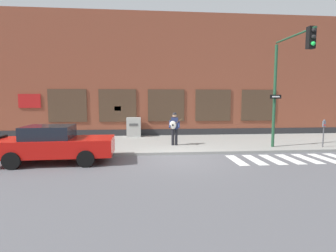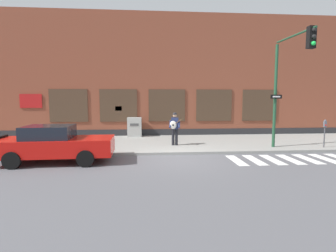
{
  "view_description": "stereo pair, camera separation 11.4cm",
  "coord_description": "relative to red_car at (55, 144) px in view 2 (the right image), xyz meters",
  "views": [
    {
      "loc": [
        -1.5,
        -11.07,
        2.6
      ],
      "look_at": [
        -0.38,
        1.18,
        1.34
      ],
      "focal_mm": 28.0,
      "sensor_mm": 36.0,
      "label": 1
    },
    {
      "loc": [
        -1.39,
        -11.08,
        2.6
      ],
      "look_at": [
        -0.38,
        1.18,
        1.34
      ],
      "focal_mm": 28.0,
      "sensor_mm": 36.0,
      "label": 2
    }
  ],
  "objects": [
    {
      "name": "traffic_light",
      "position": [
        10.37,
        0.93,
        3.07
      ],
      "size": [
        0.6,
        2.99,
        5.39
      ],
      "color": "#1E472D",
      "rests_on": "sidewalk"
    },
    {
      "name": "ground_plane",
      "position": [
        5.16,
        0.14,
        -0.77
      ],
      "size": [
        160.0,
        160.0,
        0.0
      ],
      "primitive_type": "plane",
      "color": "#56565B"
    },
    {
      "name": "red_car",
      "position": [
        0.0,
        0.0,
        0.0
      ],
      "size": [
        4.66,
        2.1,
        1.53
      ],
      "color": "red",
      "rests_on": "ground"
    },
    {
      "name": "crosswalk",
      "position": [
        9.97,
        -0.28,
        -0.76
      ],
      "size": [
        5.2,
        1.9,
        0.01
      ],
      "color": "silver",
      "rests_on": "ground"
    },
    {
      "name": "building_backdrop",
      "position": [
        5.16,
        8.93,
        3.42
      ],
      "size": [
        28.0,
        4.06,
        8.39
      ],
      "color": "brown",
      "rests_on": "ground"
    },
    {
      "name": "sidewalk",
      "position": [
        5.16,
        3.98,
        -0.71
      ],
      "size": [
        28.0,
        5.91,
        0.13
      ],
      "color": "gray",
      "rests_on": "ground"
    },
    {
      "name": "parking_meter",
      "position": [
        12.87,
        1.67,
        0.3
      ],
      "size": [
        0.13,
        0.11,
        1.44
      ],
      "color": "#47474C",
      "rests_on": "sidewalk"
    },
    {
      "name": "busker",
      "position": [
        5.27,
        2.93,
        0.36
      ],
      "size": [
        0.72,
        0.59,
        1.76
      ],
      "color": "black",
      "rests_on": "sidewalk"
    },
    {
      "name": "utility_box",
      "position": [
        2.97,
        6.49,
        -0.01
      ],
      "size": [
        0.93,
        0.7,
        1.26
      ],
      "color": "#ADADA8",
      "rests_on": "sidewalk"
    }
  ]
}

